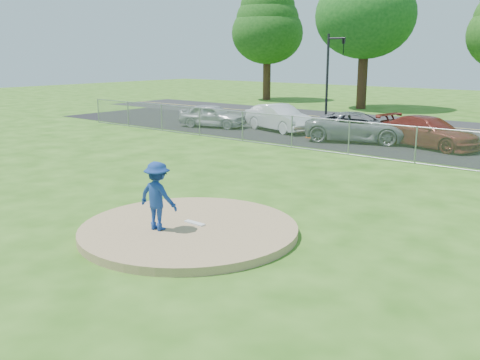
% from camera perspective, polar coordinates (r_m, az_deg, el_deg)
% --- Properties ---
extents(ground, '(120.00, 120.00, 0.00)m').
position_cam_1_polar(ground, '(21.44, 13.66, 1.22)').
color(ground, '#295813').
rests_on(ground, ground).
extents(pitchers_mound, '(5.40, 5.40, 0.20)m').
position_cam_1_polar(pitchers_mound, '(13.38, -5.45, -5.29)').
color(pitchers_mound, '#9B7C55').
rests_on(pitchers_mound, ground).
extents(pitching_rubber, '(0.60, 0.15, 0.04)m').
position_cam_1_polar(pitching_rubber, '(13.48, -4.86, -4.60)').
color(pitching_rubber, white).
rests_on(pitching_rubber, pitchers_mound).
extents(chain_link_fence, '(40.00, 0.06, 1.50)m').
position_cam_1_polar(chain_link_fence, '(23.10, 15.93, 3.83)').
color(chain_link_fence, gray).
rests_on(chain_link_fence, ground).
extents(parking_lot, '(50.00, 8.00, 0.01)m').
position_cam_1_polar(parking_lot, '(27.36, 19.62, 3.40)').
color(parking_lot, black).
rests_on(parking_lot, ground).
extents(street, '(60.00, 7.00, 0.01)m').
position_cam_1_polar(street, '(34.45, 23.92, 4.93)').
color(street, '#242427').
rests_on(street, ground).
extents(tree_far_left, '(6.72, 6.72, 10.74)m').
position_cam_1_polar(tree_far_left, '(52.23, 2.94, 16.29)').
color(tree_far_left, '#372014').
rests_on(tree_far_left, ground).
extents(tree_left, '(7.84, 7.84, 12.53)m').
position_cam_1_polar(tree_left, '(44.85, 13.31, 17.96)').
color(tree_left, '#331D12').
rests_on(tree_left, ground).
extents(traffic_signal_left, '(1.28, 0.20, 5.60)m').
position_cam_1_polar(traffic_signal_left, '(35.71, 9.65, 11.56)').
color(traffic_signal_left, black).
rests_on(traffic_signal_left, ground).
extents(pitcher, '(1.14, 0.73, 1.67)m').
position_cam_1_polar(pitcher, '(12.96, -8.77, -1.69)').
color(pitcher, navy).
rests_on(pitcher, pitchers_mound).
extents(traffic_cone, '(0.39, 0.39, 0.75)m').
position_cam_1_polar(traffic_cone, '(28.62, 7.50, 5.24)').
color(traffic_cone, orange).
rests_on(traffic_cone, parking_lot).
extents(parked_car_silver, '(4.38, 2.68, 1.39)m').
position_cam_1_polar(parked_car_silver, '(32.59, -2.94, 6.89)').
color(parked_car_silver, '#AFAFB4').
rests_on(parked_car_silver, parking_lot).
extents(parked_car_white, '(4.85, 2.81, 1.51)m').
position_cam_1_polar(parked_car_white, '(30.96, 4.19, 6.64)').
color(parked_car_white, silver).
rests_on(parked_car_white, parking_lot).
extents(parked_car_gray, '(5.81, 4.10, 1.47)m').
position_cam_1_polar(parked_car_gray, '(27.80, 12.55, 5.55)').
color(parked_car_gray, gray).
rests_on(parked_car_gray, parking_lot).
extents(parked_car_darkred, '(5.34, 3.13, 1.45)m').
position_cam_1_polar(parked_car_darkred, '(26.94, 19.46, 4.85)').
color(parked_car_darkred, maroon).
rests_on(parked_car_darkred, parking_lot).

